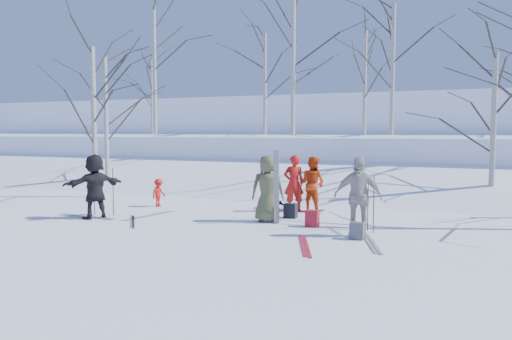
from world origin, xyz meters
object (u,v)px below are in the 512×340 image
at_px(skier_red_seated, 159,193).
at_px(backpack_grey, 357,231).
at_px(backpack_red, 312,218).
at_px(skier_olive_center, 268,188).
at_px(skier_red_north, 294,183).
at_px(dog, 279,210).
at_px(skier_grey_west, 95,186).
at_px(skier_redor_behind, 313,184).
at_px(skier_cream_east, 358,197).
at_px(backpack_dark, 291,211).

xyz_separation_m(skier_red_seated, backpack_grey, (6.75, -2.31, -0.25)).
distance_m(backpack_red, backpack_grey, 1.66).
xyz_separation_m(skier_olive_center, skier_red_north, (0.10, 1.86, -0.04)).
height_order(dog, backpack_grey, dog).
distance_m(skier_red_north, skier_grey_west, 5.64).
relative_size(skier_red_north, skier_grey_west, 0.95).
bearing_deg(skier_redor_behind, skier_red_north, 51.52).
xyz_separation_m(skier_red_seated, skier_grey_west, (-0.38, -2.47, 0.44)).
bearing_deg(skier_red_seated, backpack_grey, -103.54).
distance_m(skier_redor_behind, skier_grey_west, 6.22).
xyz_separation_m(skier_red_seated, backpack_red, (5.42, -1.31, -0.23)).
xyz_separation_m(skier_cream_east, dog, (-2.41, 1.38, -0.67)).
distance_m(skier_olive_center, skier_red_seated, 4.30).
xyz_separation_m(skier_cream_east, backpack_grey, (0.06, -0.31, -0.72)).
distance_m(skier_redor_behind, skier_cream_east, 3.65).
bearing_deg(skier_grey_west, skier_cream_east, 122.63).
relative_size(skier_olive_center, backpack_red, 4.19).
bearing_deg(skier_redor_behind, backpack_grey, 140.20).
height_order(backpack_red, backpack_grey, backpack_red).
bearing_deg(skier_red_seated, skier_red_north, -74.38).
bearing_deg(skier_redor_behind, backpack_dark, 100.44).
bearing_deg(dog, skier_olive_center, 48.06).
bearing_deg(backpack_red, skier_grey_west, -168.64).
xyz_separation_m(skier_grey_west, backpack_grey, (7.13, 0.16, -0.69)).
bearing_deg(backpack_dark, skier_redor_behind, 81.18).
bearing_deg(dog, skier_redor_behind, -128.89).
distance_m(skier_olive_center, dog, 0.81).
bearing_deg(skier_olive_center, backpack_red, 153.11).
height_order(skier_grey_west, backpack_red, skier_grey_west).
relative_size(skier_olive_center, dog, 3.08).
height_order(skier_olive_center, backpack_red, skier_olive_center).
relative_size(skier_olive_center, skier_redor_behind, 1.08).
height_order(skier_cream_east, backpack_grey, skier_cream_east).
bearing_deg(skier_grey_west, backpack_dark, 142.67).
height_order(skier_cream_east, backpack_dark, skier_cream_east).
xyz_separation_m(dog, backpack_red, (1.14, -0.69, -0.03)).
distance_m(backpack_grey, backpack_dark, 3.00).
height_order(dog, backpack_dark, dog).
relative_size(skier_redor_behind, dog, 2.86).
relative_size(skier_red_seated, skier_grey_west, 0.50).
relative_size(skier_cream_east, backpack_red, 4.34).
relative_size(skier_olive_center, backpack_dark, 4.40).
bearing_deg(skier_cream_east, backpack_grey, -87.73).
bearing_deg(skier_cream_east, backpack_red, 143.62).
xyz_separation_m(backpack_red, backpack_grey, (1.32, -1.00, -0.02)).
height_order(skier_red_north, backpack_grey, skier_red_north).
bearing_deg(backpack_red, skier_cream_east, -28.60).
relative_size(dog, backpack_red, 1.36).
bearing_deg(backpack_grey, skier_grey_west, -178.67).
xyz_separation_m(skier_olive_center, backpack_dark, (0.37, 0.78, -0.68)).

